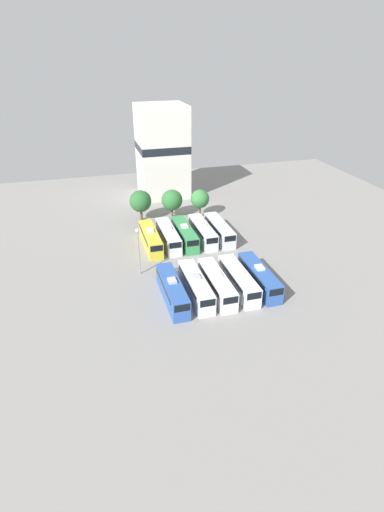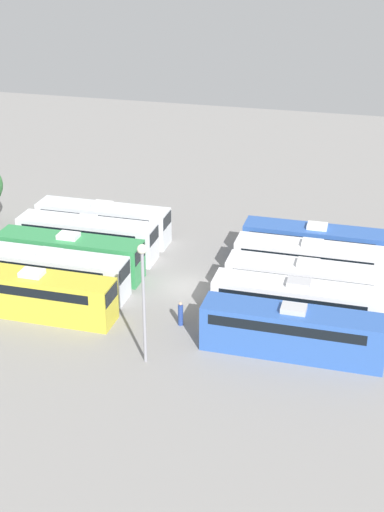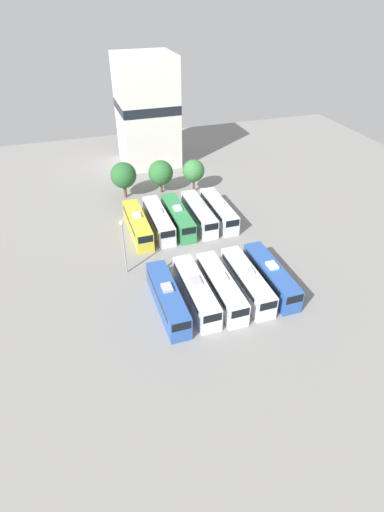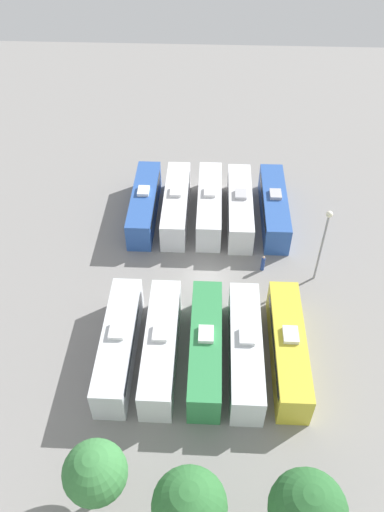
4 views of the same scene
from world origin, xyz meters
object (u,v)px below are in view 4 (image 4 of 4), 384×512
at_px(tree_0, 307,510).
at_px(bus_6, 245,349).
at_px(bus_5, 288,347).
at_px(bus_2, 209,204).
at_px(bus_0, 274,206).
at_px(bus_4, 144,203).
at_px(tree_1, 189,506).
at_px(tree_2, 95,473).
at_px(worker_person, 263,264).
at_px(bus_7, 206,347).
at_px(bus_8, 161,345).
at_px(bus_9, 119,343).
at_px(light_pole, 324,235).
at_px(bus_1, 240,206).
at_px(bus_3, 176,204).

bearing_deg(tree_0, bus_6, -77.04).
bearing_deg(bus_5, bus_2, -69.96).
bearing_deg(bus_0, bus_4, 0.23).
bearing_deg(tree_0, tree_1, -0.54).
relative_size(bus_5, tree_1, 1.91).
bearing_deg(tree_2, worker_person, -118.20).
relative_size(bus_7, tree_0, 1.77).
bearing_deg(bus_4, tree_1, 101.50).
bearing_deg(bus_0, bus_6, 78.91).
relative_size(bus_8, worker_person, 6.57).
height_order(bus_9, tree_2, tree_2).
bearing_deg(bus_9, light_pole, -150.57).
relative_size(bus_6, bus_9, 1.00).
xyz_separation_m(bus_1, bus_8, (6.83, 18.51, 0.00)).
bearing_deg(bus_4, bus_1, 179.41).
bearing_deg(light_pole, bus_5, 69.32).
bearing_deg(bus_9, bus_7, 180.00).
distance_m(bus_3, tree_2, 30.31).
bearing_deg(worker_person, bus_7, 63.54).
xyz_separation_m(bus_1, worker_person, (-2.12, 7.76, -0.89)).
height_order(bus_3, bus_5, same).
bearing_deg(bus_9, bus_6, 179.61).
relative_size(bus_4, bus_8, 1.00).
height_order(bus_3, bus_7, same).
relative_size(bus_0, bus_5, 1.00).
relative_size(bus_3, tree_1, 1.91).
relative_size(bus_0, bus_6, 1.00).
bearing_deg(bus_4, bus_8, 100.60).
distance_m(bus_0, bus_6, 19.05).
xyz_separation_m(bus_4, tree_2, (-0.54, 30.04, 2.41)).
height_order(bus_3, tree_1, tree_1).
bearing_deg(bus_9, bus_5, -178.99).
xyz_separation_m(bus_0, worker_person, (1.55, 7.92, -0.89)).
relative_size(bus_1, tree_2, 1.91).
height_order(bus_5, bus_9, same).
bearing_deg(bus_2, bus_5, 110.04).
distance_m(tree_1, tree_2, 6.10).
relative_size(worker_person, tree_2, 0.29).
height_order(bus_2, bus_5, same).
bearing_deg(bus_5, bus_7, 2.09).
distance_m(bus_8, tree_2, 12.05).
relative_size(bus_3, bus_5, 1.00).
relative_size(bus_3, bus_4, 1.00).
bearing_deg(bus_7, light_pole, -136.38).
xyz_separation_m(bus_9, tree_2, (-0.52, 11.48, 2.41)).
distance_m(bus_1, bus_4, 10.31).
xyz_separation_m(bus_5, bus_6, (3.46, 0.31, 0.00)).
bearing_deg(bus_8, worker_person, -129.80).
xyz_separation_m(light_pole, tree_0, (4.07, 22.90, -1.25)).
bearing_deg(bus_6, bus_4, -61.03).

